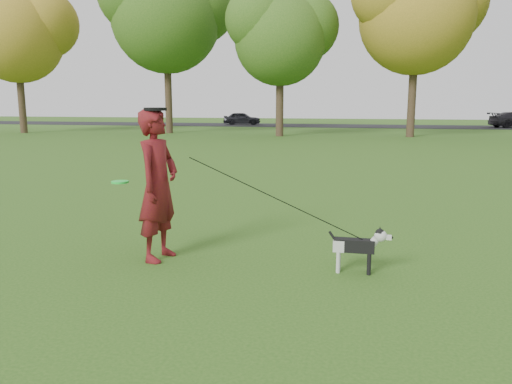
# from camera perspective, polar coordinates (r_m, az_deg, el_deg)

# --- Properties ---
(ground) EXTENTS (120.00, 120.00, 0.00)m
(ground) POSITION_cam_1_polar(r_m,az_deg,el_deg) (6.24, -0.65, -9.69)
(ground) COLOR #285116
(ground) RESTS_ON ground
(road) EXTENTS (120.00, 7.00, 0.02)m
(road) POSITION_cam_1_polar(r_m,az_deg,el_deg) (45.79, 10.78, 7.43)
(road) COLOR black
(road) RESTS_ON ground
(man) EXTENTS (0.58, 0.80, 2.05)m
(man) POSITION_cam_1_polar(r_m,az_deg,el_deg) (6.84, -11.14, 0.76)
(man) COLOR #5A0C1C
(man) RESTS_ON ground
(dog) EXTENTS (0.80, 0.16, 0.61)m
(dog) POSITION_cam_1_polar(r_m,az_deg,el_deg) (6.41, 11.70, -5.91)
(dog) COLOR black
(dog) RESTS_ON ground
(car_left) EXTENTS (3.59, 1.77, 1.18)m
(car_left) POSITION_cam_1_polar(r_m,az_deg,el_deg) (47.13, -1.61, 8.41)
(car_left) COLOR black
(car_left) RESTS_ON road
(man_held_items) EXTENTS (3.40, 0.40, 1.65)m
(man_held_items) POSITION_cam_1_polar(r_m,az_deg,el_deg) (6.36, 1.85, -0.49)
(man_held_items) COLOR #1CE53A
(man_held_items) RESTS_ON ground
(tree_row) EXTENTS (51.74, 8.86, 12.01)m
(tree_row) POSITION_cam_1_polar(r_m,az_deg,el_deg) (32.34, 7.76, 19.56)
(tree_row) COLOR #38281C
(tree_row) RESTS_ON ground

